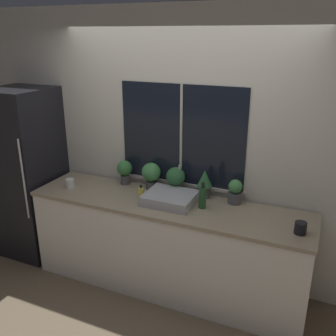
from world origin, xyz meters
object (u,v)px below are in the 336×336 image
(refrigerator, at_px, (28,173))
(mug_white, at_px, (70,183))
(sink, at_px, (170,198))
(bottle_tall, at_px, (203,197))
(mug_black, at_px, (300,228))
(potted_plant_left, at_px, (151,174))
(soap_bottle, at_px, (141,193))
(potted_plant_center, at_px, (176,178))
(potted_plant_far_right, at_px, (235,191))
(potted_plant_right, at_px, (205,182))
(potted_plant_far_left, at_px, (125,170))

(refrigerator, xyz_separation_m, mug_white, (0.66, -0.11, 0.03))
(sink, height_order, bottle_tall, sink)
(bottle_tall, height_order, mug_black, bottle_tall)
(potted_plant_left, bearing_deg, soap_bottle, -85.85)
(potted_plant_left, relative_size, mug_white, 2.89)
(potted_plant_center, height_order, bottle_tall, potted_plant_center)
(mug_white, bearing_deg, bottle_tall, 4.09)
(potted_plant_far_right, distance_m, bottle_tall, 0.33)
(potted_plant_left, distance_m, soap_bottle, 0.28)
(potted_plant_far_right, xyz_separation_m, soap_bottle, (-0.85, -0.26, -0.06))
(refrigerator, distance_m, soap_bottle, 1.46)
(potted_plant_right, bearing_deg, mug_white, -166.62)
(refrigerator, bearing_deg, bottle_tall, -0.25)
(potted_plant_left, height_order, mug_black, potted_plant_left)
(mug_white, bearing_deg, potted_plant_far_right, 11.02)
(potted_plant_far_right, bearing_deg, potted_plant_center, 180.00)
(refrigerator, distance_m, bottle_tall, 2.07)
(potted_plant_far_right, xyz_separation_m, mug_white, (-1.65, -0.32, -0.07))
(refrigerator, bearing_deg, potted_plant_right, 6.00)
(potted_plant_left, bearing_deg, potted_plant_right, -0.00)
(potted_plant_center, relative_size, potted_plant_far_right, 1.15)
(mug_white, relative_size, mug_black, 0.96)
(potted_plant_left, relative_size, mug_black, 2.78)
(sink, relative_size, mug_white, 4.88)
(potted_plant_far_right, xyz_separation_m, mug_black, (0.62, -0.35, -0.07))
(refrigerator, relative_size, potted_plant_left, 6.90)
(potted_plant_far_left, bearing_deg, sink, -20.13)
(mug_white, bearing_deg, potted_plant_left, 22.43)
(bottle_tall, bearing_deg, refrigerator, 179.75)
(potted_plant_center, relative_size, bottle_tall, 1.06)
(potted_plant_center, xyz_separation_m, mug_white, (-1.05, -0.32, -0.11))
(potted_plant_left, bearing_deg, potted_plant_far_left, -180.00)
(potted_plant_center, distance_m, potted_plant_right, 0.30)
(potted_plant_far_left, relative_size, bottle_tall, 1.02)
(potted_plant_center, distance_m, bottle_tall, 0.42)
(bottle_tall, bearing_deg, sink, -178.83)
(potted_plant_left, distance_m, mug_white, 0.85)
(bottle_tall, bearing_deg, potted_plant_far_left, 166.74)
(sink, distance_m, mug_black, 1.19)
(mug_black, bearing_deg, bottle_tall, 171.40)
(sink, height_order, soap_bottle, sink)
(soap_bottle, bearing_deg, bottle_tall, 4.09)
(potted_plant_left, height_order, potted_plant_center, potted_plant_left)
(potted_plant_far_left, bearing_deg, potted_plant_left, 0.00)
(potted_plant_far_left, height_order, potted_plant_left, potted_plant_left)
(bottle_tall, bearing_deg, soap_bottle, -175.91)
(refrigerator, bearing_deg, potted_plant_left, 8.35)
(potted_plant_far_left, bearing_deg, soap_bottle, -38.85)
(refrigerator, bearing_deg, soap_bottle, -2.05)
(refrigerator, bearing_deg, mug_white, -9.36)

